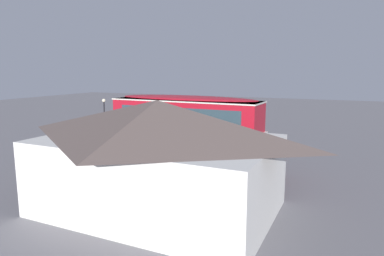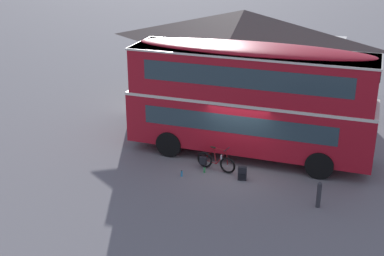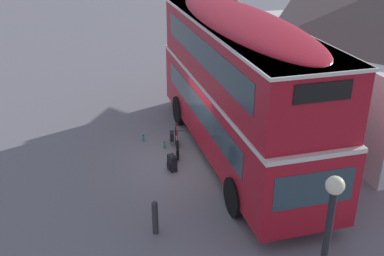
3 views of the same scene
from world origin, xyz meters
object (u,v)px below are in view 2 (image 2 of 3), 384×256
at_px(double_decker_bus, 250,96).
at_px(water_bottle_green_metal, 204,170).
at_px(backpack_on_ground, 242,173).
at_px(kerb_bollard, 319,194).
at_px(water_bottle_blue_sports, 182,174).
at_px(touring_bicycle, 214,162).

height_order(double_decker_bus, water_bottle_green_metal, double_decker_bus).
bearing_deg(backpack_on_ground, kerb_bollard, -22.87).
relative_size(double_decker_bus, water_bottle_green_metal, 40.24).
distance_m(water_bottle_green_metal, kerb_bollard, 4.75).
bearing_deg(backpack_on_ground, water_bottle_blue_sports, -169.06).
xyz_separation_m(double_decker_bus, backpack_on_ground, (0.27, -2.30, -2.35)).
relative_size(double_decker_bus, touring_bicycle, 6.03).
height_order(touring_bicycle, water_bottle_blue_sports, touring_bicycle).
height_order(touring_bicycle, kerb_bollard, touring_bicycle).
bearing_deg(water_bottle_green_metal, backpack_on_ground, -5.10).
bearing_deg(water_bottle_blue_sports, kerb_bollard, -8.67).
relative_size(water_bottle_blue_sports, water_bottle_green_metal, 1.00).
relative_size(backpack_on_ground, water_bottle_green_metal, 2.29).
xyz_separation_m(double_decker_bus, touring_bicycle, (-0.97, -1.82, -2.27)).
distance_m(backpack_on_ground, water_bottle_blue_sports, 2.36).
relative_size(touring_bicycle, kerb_bollard, 1.74).
bearing_deg(water_bottle_green_metal, kerb_bollard, -17.09).
xyz_separation_m(water_bottle_blue_sports, kerb_bollard, (5.29, -0.81, 0.38)).
height_order(double_decker_bus, water_bottle_blue_sports, double_decker_bus).
relative_size(water_bottle_blue_sports, kerb_bollard, 0.26).
height_order(water_bottle_blue_sports, water_bottle_green_metal, same).
height_order(water_bottle_green_metal, kerb_bollard, kerb_bollard).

